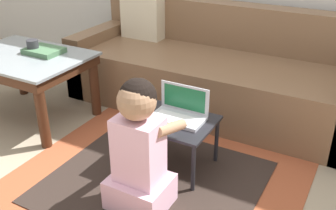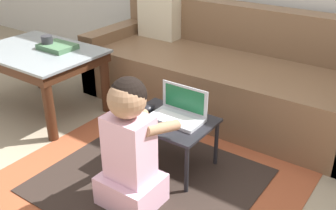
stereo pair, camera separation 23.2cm
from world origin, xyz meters
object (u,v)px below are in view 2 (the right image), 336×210
(coffee_table, at_px, (40,60))
(book_on_table, at_px, (57,47))
(computer_mouse, at_px, (148,108))
(person_seated, at_px, (130,147))
(couch, at_px, (225,75))
(laptop, at_px, (178,114))
(cup_on_table, at_px, (47,42))
(laptop_desk, at_px, (170,125))

(coffee_table, bearing_deg, book_on_table, 43.64)
(coffee_table, bearing_deg, computer_mouse, -2.22)
(computer_mouse, bearing_deg, person_seated, -63.40)
(couch, relative_size, laptop, 7.20)
(person_seated, xyz_separation_m, book_on_table, (-1.15, 0.55, 0.16))
(couch, xyz_separation_m, person_seated, (0.15, -1.31, 0.08))
(cup_on_table, bearing_deg, laptop, -4.21)
(coffee_table, xyz_separation_m, laptop, (1.25, -0.02, -0.06))
(computer_mouse, distance_m, person_seated, 0.46)
(couch, height_order, coffee_table, couch)
(laptop_desk, bearing_deg, person_seated, -85.07)
(laptop, bearing_deg, computer_mouse, -174.42)
(coffee_table, distance_m, computer_mouse, 1.05)
(coffee_table, bearing_deg, laptop, -0.93)
(couch, distance_m, laptop, 0.90)
(person_seated, bearing_deg, book_on_table, 154.63)
(cup_on_table, bearing_deg, couch, 36.41)
(laptop, xyz_separation_m, book_on_table, (-1.15, 0.12, 0.16))
(laptop_desk, xyz_separation_m, person_seated, (0.03, -0.39, 0.07))
(laptop_desk, height_order, cup_on_table, cup_on_table)
(coffee_table, height_order, book_on_table, book_on_table)
(laptop, distance_m, person_seated, 0.43)
(laptop_desk, relative_size, laptop, 1.62)
(couch, bearing_deg, laptop, -80.02)
(laptop_desk, height_order, laptop, laptop)
(coffee_table, relative_size, computer_mouse, 8.38)
(book_on_table, bearing_deg, coffee_table, -136.36)
(person_seated, bearing_deg, cup_on_table, 157.07)
(computer_mouse, xyz_separation_m, person_seated, (0.20, -0.41, 0.01))
(laptop_desk, relative_size, cup_on_table, 5.36)
(couch, xyz_separation_m, cup_on_table, (-1.07, -0.79, 0.27))
(laptop, xyz_separation_m, computer_mouse, (-0.21, -0.02, -0.01))
(laptop, bearing_deg, cup_on_table, 175.79)
(laptop, height_order, book_on_table, book_on_table)
(couch, xyz_separation_m, coffee_table, (-1.10, -0.86, 0.14))
(cup_on_table, bearing_deg, coffee_table, -110.22)
(couch, height_order, laptop, couch)
(coffee_table, height_order, laptop_desk, coffee_table)
(person_seated, height_order, cup_on_table, person_seated)
(coffee_table, distance_m, laptop, 1.26)
(laptop_desk, height_order, person_seated, person_seated)
(person_seated, distance_m, cup_on_table, 1.34)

